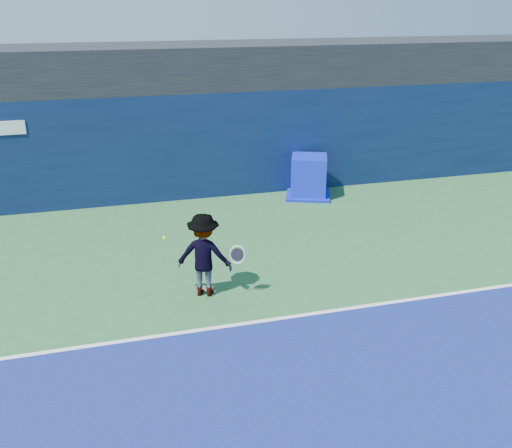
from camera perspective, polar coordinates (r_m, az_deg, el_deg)
The scene contains 7 objects.
ground at distance 8.28m, azimuth 9.57°, elevation -19.68°, with size 80.00×80.00×0.00m, color #2B6132.
baseline at distance 10.53m, azimuth 2.78°, elevation -9.36°, with size 24.00×0.10×0.01m, color white.
stadium_band at distance 17.39m, azimuth -5.95°, elevation 15.52°, with size 36.00×3.00×1.20m, color black.
back_wall_assembly at distance 16.78m, azimuth -5.10°, elevation 8.03°, with size 36.00×1.03×3.00m.
equipment_cart at distance 16.73m, azimuth 5.29°, elevation 4.60°, with size 1.62×1.62×1.20m.
tennis_player at distance 11.01m, azimuth -5.22°, elevation -3.09°, with size 1.36×0.99×1.67m.
tennis_ball at distance 10.75m, azimuth -9.16°, elevation -1.38°, with size 0.07×0.07×0.07m.
Camera 1 is at (-2.86, -5.56, 5.43)m, focal length 40.00 mm.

